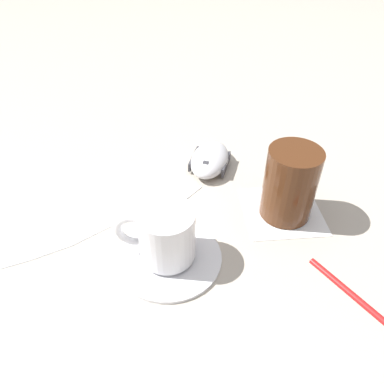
{
  "coord_description": "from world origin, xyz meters",
  "views": [
    {
      "loc": [
        -0.02,
        -0.4,
        0.39
      ],
      "look_at": [
        -0.07,
        0.03,
        0.03
      ],
      "focal_mm": 35.0,
      "sensor_mm": 36.0,
      "label": 1
    }
  ],
  "objects_px": {
    "saucer": "(169,256)",
    "pen": "(362,300)",
    "drinking_glass": "(290,184)",
    "computer_mouse": "(210,159)",
    "coffee_cup": "(165,234)"
  },
  "relations": [
    {
      "from": "saucer",
      "to": "computer_mouse",
      "type": "height_order",
      "value": "computer_mouse"
    },
    {
      "from": "drinking_glass",
      "to": "coffee_cup",
      "type": "bearing_deg",
      "value": -147.06
    },
    {
      "from": "drinking_glass",
      "to": "pen",
      "type": "bearing_deg",
      "value": -61.65
    },
    {
      "from": "coffee_cup",
      "to": "drinking_glass",
      "type": "height_order",
      "value": "drinking_glass"
    },
    {
      "from": "saucer",
      "to": "drinking_glass",
      "type": "relative_size",
      "value": 1.29
    },
    {
      "from": "saucer",
      "to": "pen",
      "type": "bearing_deg",
      "value": -9.77
    },
    {
      "from": "computer_mouse",
      "to": "drinking_glass",
      "type": "relative_size",
      "value": 1.05
    },
    {
      "from": "coffee_cup",
      "to": "drinking_glass",
      "type": "xyz_separation_m",
      "value": [
        0.16,
        0.11,
        0.01
      ]
    },
    {
      "from": "saucer",
      "to": "pen",
      "type": "relative_size",
      "value": 1.14
    },
    {
      "from": "coffee_cup",
      "to": "computer_mouse",
      "type": "height_order",
      "value": "coffee_cup"
    },
    {
      "from": "coffee_cup",
      "to": "pen",
      "type": "relative_size",
      "value": 0.84
    },
    {
      "from": "coffee_cup",
      "to": "computer_mouse",
      "type": "xyz_separation_m",
      "value": [
        0.04,
        0.21,
        -0.03
      ]
    },
    {
      "from": "coffee_cup",
      "to": "drinking_glass",
      "type": "relative_size",
      "value": 0.95
    },
    {
      "from": "computer_mouse",
      "to": "drinking_glass",
      "type": "distance_m",
      "value": 0.16
    },
    {
      "from": "drinking_glass",
      "to": "pen",
      "type": "relative_size",
      "value": 0.89
    }
  ]
}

